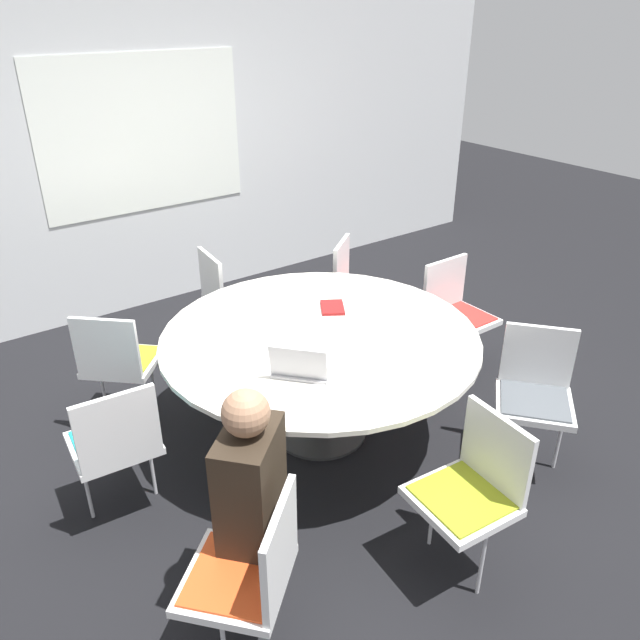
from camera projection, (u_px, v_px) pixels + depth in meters
ground_plane at (320, 431)px, 4.18m from camera, size 16.00×16.00×0.00m
wall_back at (145, 157)px, 5.42m from camera, size 8.00×0.07×2.70m
conference_table at (320, 346)px, 3.88m from camera, size 1.97×1.97×0.74m
chair_0 at (251, 569)px, 2.53m from camera, size 0.61×0.61×0.86m
chair_1 at (473, 484)px, 2.98m from camera, size 0.46×0.48×0.86m
chair_2 at (535, 387)px, 3.72m from camera, size 0.60×0.61×0.86m
chair_3 at (455, 308)px, 4.68m from camera, size 0.44×0.42×0.86m
chair_4 at (356, 283)px, 5.08m from camera, size 0.61×0.60×0.86m
chair_5 at (228, 293)px, 4.91m from camera, size 0.46×0.48×0.86m
chair_6 at (118, 358)px, 4.02m from camera, size 0.61×0.61×0.86m
chair_7 at (115, 439)px, 3.28m from camera, size 0.47×0.45×0.86m
person_0 at (248, 490)px, 2.67m from camera, size 0.42×0.40×1.21m
laptop at (301, 367)px, 3.39m from camera, size 0.38×0.38×0.21m
spiral_notebook at (332, 307)px, 4.15m from camera, size 0.24×0.26×0.02m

